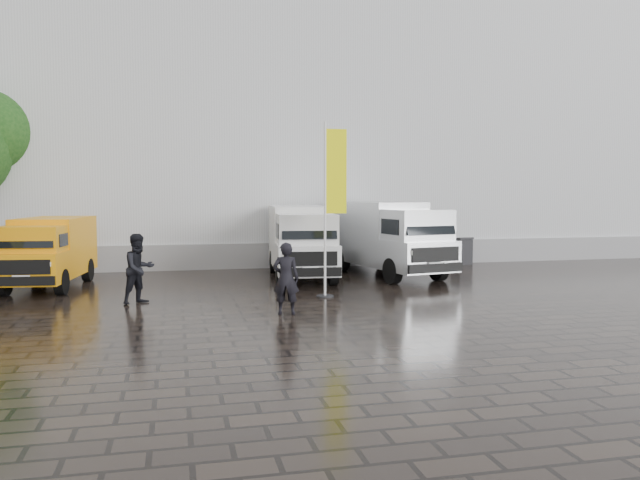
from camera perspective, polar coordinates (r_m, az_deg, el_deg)
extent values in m
plane|color=black|center=(17.44, 1.61, -5.52)|extent=(120.00, 120.00, 0.00)
cube|color=silver|center=(33.38, -2.03, 9.48)|extent=(44.00, 16.00, 12.00)
cube|color=gray|center=(25.51, 1.45, -1.28)|extent=(44.00, 0.15, 1.00)
cylinder|color=black|center=(18.02, 0.46, -5.14)|extent=(0.50, 0.50, 0.04)
cylinder|color=white|center=(17.78, 0.46, 2.76)|extent=(0.07, 0.07, 4.99)
cube|color=#FFFD0D|center=(17.87, 1.50, 6.29)|extent=(0.60, 0.03, 2.40)
cube|color=black|center=(26.83, 12.86, -0.98)|extent=(0.79, 0.79, 1.13)
imported|color=black|center=(15.33, -3.14, -3.52)|extent=(0.74, 0.58, 1.78)
imported|color=black|center=(17.48, -16.22, -2.54)|extent=(1.16, 1.13, 1.89)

